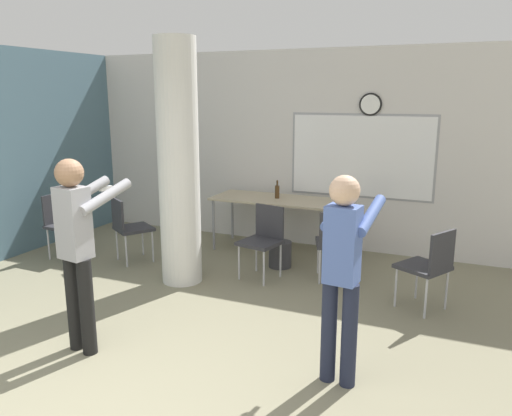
% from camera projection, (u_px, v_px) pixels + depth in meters
% --- Properties ---
extents(wall_back, '(8.00, 0.15, 2.80)m').
position_uv_depth(wall_back, '(306.00, 150.00, 7.21)').
color(wall_back, silver).
rests_on(wall_back, ground_plane).
extents(support_pillar, '(0.47, 0.47, 2.80)m').
position_uv_depth(support_pillar, '(179.00, 165.00, 5.68)').
color(support_pillar, silver).
rests_on(support_pillar, ground_plane).
extents(folding_table, '(1.86, 0.73, 0.76)m').
position_uv_depth(folding_table, '(279.00, 202.00, 6.97)').
color(folding_table, tan).
rests_on(folding_table, ground_plane).
extents(bottle_on_table, '(0.06, 0.06, 0.25)m').
position_uv_depth(bottle_on_table, '(277.00, 191.00, 6.97)').
color(bottle_on_table, '#4C3319').
rests_on(bottle_on_table, folding_table).
extents(waste_bin, '(0.29, 0.29, 0.34)m').
position_uv_depth(waste_bin, '(280.00, 254.00, 6.43)').
color(waste_bin, '#38383D').
rests_on(waste_bin, ground_plane).
extents(chair_mid_room, '(0.60, 0.60, 0.87)m').
position_uv_depth(chair_mid_room, '(429.00, 263.00, 5.05)').
color(chair_mid_room, '#2D2D33').
rests_on(chair_mid_room, ground_plane).
extents(chair_table_front, '(0.52, 0.52, 0.87)m').
position_uv_depth(chair_table_front, '(263.00, 236.00, 6.01)').
color(chair_table_front, '#2D2D33').
rests_on(chair_table_front, ground_plane).
extents(chair_near_pillar, '(0.61, 0.61, 0.87)m').
position_uv_depth(chair_near_pillar, '(128.00, 225.00, 6.54)').
color(chair_near_pillar, '#2D2D33').
rests_on(chair_near_pillar, ground_plane).
extents(chair_by_left_wall, '(0.45, 0.45, 0.87)m').
position_uv_depth(chair_by_left_wall, '(63.00, 221.00, 6.75)').
color(chair_by_left_wall, '#2D2D33').
rests_on(chair_by_left_wall, ground_plane).
extents(chair_table_right, '(0.56, 0.56, 0.87)m').
position_uv_depth(chair_table_right, '(335.00, 240.00, 5.86)').
color(chair_table_right, '#2D2D33').
rests_on(chair_table_right, ground_plane).
extents(person_playing_side, '(0.40, 0.65, 1.63)m').
position_uv_depth(person_playing_side, '(343.00, 264.00, 3.69)').
color(person_playing_side, '#1E2338').
rests_on(person_playing_side, ground_plane).
extents(person_playing_front, '(0.44, 0.68, 1.68)m').
position_uv_depth(person_playing_front, '(78.00, 241.00, 4.16)').
color(person_playing_front, black).
rests_on(person_playing_front, ground_plane).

